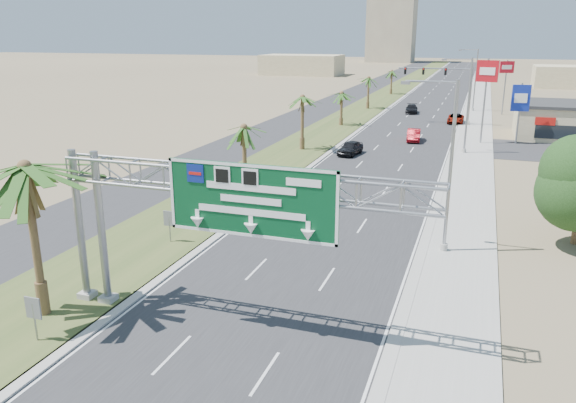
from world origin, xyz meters
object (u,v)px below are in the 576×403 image
(pole_sign_red_near, at_px, (487,77))
(car_right_lane, at_px, (456,119))
(sign_gantry, at_px, (220,193))
(car_mid_lane, at_px, (414,135))
(car_far, at_px, (412,109))
(pole_sign_blue, at_px, (521,100))
(signal_mast, at_px, (455,90))
(palm_near, at_px, (25,168))
(pole_sign_red_far, at_px, (506,72))
(car_left_lane, at_px, (350,148))

(pole_sign_red_near, bearing_deg, car_right_lane, 103.44)
(sign_gantry, height_order, car_mid_lane, sign_gantry)
(sign_gantry, height_order, car_far, sign_gantry)
(car_far, height_order, pole_sign_blue, pole_sign_blue)
(signal_mast, distance_m, car_right_lane, 4.47)
(car_right_lane, xyz_separation_m, pole_sign_red_near, (3.60, -15.06, 7.02))
(palm_near, distance_m, pole_sign_red_far, 80.02)
(car_mid_lane, bearing_deg, car_far, 92.45)
(palm_near, xyz_separation_m, pole_sign_blue, (22.20, 51.62, -1.87))
(car_far, bearing_deg, pole_sign_red_far, 6.84)
(pole_sign_blue, bearing_deg, car_left_lane, -143.72)
(car_left_lane, distance_m, car_right_lane, 27.88)
(pole_sign_red_far, bearing_deg, pole_sign_red_near, -96.19)
(signal_mast, xyz_separation_m, pole_sign_red_far, (6.83, 13.19, 1.83))
(pole_sign_red_near, relative_size, pole_sign_blue, 1.39)
(palm_near, bearing_deg, pole_sign_red_far, 74.64)
(sign_gantry, distance_m, car_far, 72.43)
(pole_sign_red_near, distance_m, pole_sign_blue, 4.85)
(car_mid_lane, relative_size, pole_sign_blue, 0.62)
(car_right_lane, relative_size, pole_sign_red_far, 0.56)
(car_right_lane, xyz_separation_m, pole_sign_blue, (7.50, -13.85, 4.40))
(car_mid_lane, height_order, pole_sign_red_near, pole_sign_red_near)
(palm_near, xyz_separation_m, car_far, (7.41, 74.15, -6.26))
(signal_mast, relative_size, car_mid_lane, 2.36)
(signal_mast, height_order, car_mid_lane, signal_mast)
(pole_sign_red_far, bearing_deg, car_far, -167.69)
(sign_gantry, distance_m, car_right_lane, 64.11)
(pole_sign_blue, bearing_deg, palm_near, -113.27)
(signal_mast, distance_m, pole_sign_blue, 14.63)
(car_mid_lane, bearing_deg, car_left_lane, -123.08)
(palm_near, bearing_deg, pole_sign_blue, 66.73)
(sign_gantry, relative_size, car_mid_lane, 3.85)
(car_far, bearing_deg, palm_near, -101.18)
(signal_mast, distance_m, car_far, 13.02)
(pole_sign_blue, distance_m, pole_sign_red_far, 25.61)
(palm_near, height_order, car_left_lane, palm_near)
(palm_near, relative_size, car_mid_lane, 1.92)
(pole_sign_red_far, bearing_deg, sign_gantry, -99.85)
(pole_sign_red_near, bearing_deg, pole_sign_red_far, 83.81)
(car_left_lane, relative_size, car_right_lane, 0.91)
(palm_near, xyz_separation_m, car_left_lane, (5.31, 39.22, -6.20))
(palm_near, height_order, car_mid_lane, palm_near)
(car_right_lane, relative_size, pole_sign_blue, 0.67)
(palm_near, bearing_deg, car_left_lane, 82.29)
(sign_gantry, distance_m, car_mid_lane, 47.82)
(signal_mast, xyz_separation_m, car_right_lane, (0.33, 1.50, -4.19))
(car_mid_lane, relative_size, car_far, 0.94)
(signal_mast, height_order, car_left_lane, signal_mast)
(car_left_lane, relative_size, car_mid_lane, 0.99)
(car_left_lane, bearing_deg, pole_sign_red_far, 75.03)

